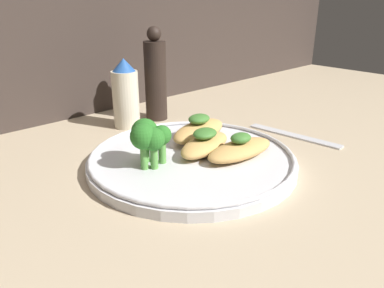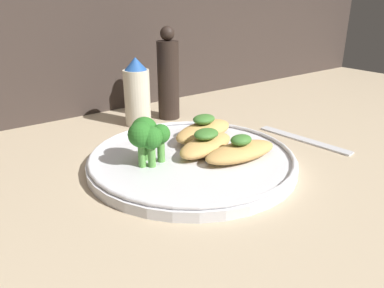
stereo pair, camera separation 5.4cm
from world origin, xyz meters
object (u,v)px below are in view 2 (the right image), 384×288
Objects in this scene: broccoli_bunch at (147,135)px; sauce_bottle at (137,93)px; pepper_grinder at (168,77)px; plate at (192,159)px.

sauce_bottle reaches higher than broccoli_bunch.
pepper_grinder is at bearing -0.00° from sauce_bottle.
pepper_grinder is (10.13, 21.32, 7.28)cm from plate.
plate is 22.14cm from sauce_bottle.
pepper_grinder reaches higher than broccoli_bunch.
broccoli_bunch is 25.52cm from pepper_grinder.
plate is 4.71× the size of broccoli_bunch.
plate is 1.69× the size of pepper_grinder.
sauce_bottle is 0.72× the size of pepper_grinder.
broccoli_bunch is at bearing 162.93° from plate.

